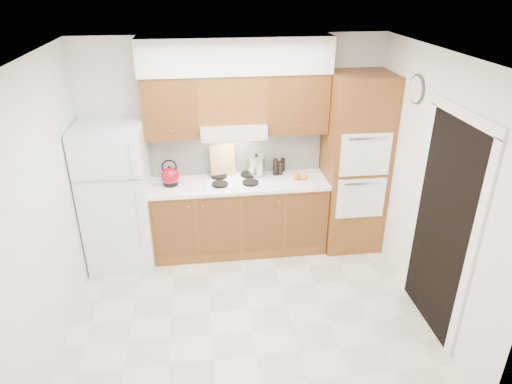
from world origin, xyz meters
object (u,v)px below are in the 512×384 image
at_px(oven_cabinet, 354,164).
at_px(kettle, 170,176).
at_px(fridge, 117,196).
at_px(stock_pot, 256,165).

height_order(oven_cabinet, kettle, oven_cabinet).
xyz_separation_m(fridge, kettle, (0.62, 0.05, 0.20)).
xyz_separation_m(kettle, stock_pot, (1.04, 0.15, 0.02)).
xyz_separation_m(oven_cabinet, stock_pot, (-1.18, 0.17, -0.02)).
distance_m(fridge, oven_cabinet, 2.86).
height_order(fridge, kettle, fridge).
height_order(fridge, stock_pot, fridge).
relative_size(oven_cabinet, kettle, 10.26).
relative_size(kettle, stock_pot, 0.97).
height_order(fridge, oven_cabinet, oven_cabinet).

